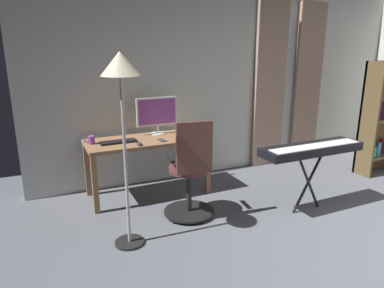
% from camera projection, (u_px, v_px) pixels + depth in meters
% --- Properties ---
extents(back_room_partition, '(5.89, 0.10, 2.65)m').
position_uv_depth(back_room_partition, '(234.00, 81.00, 5.15)').
color(back_room_partition, silver).
rests_on(back_room_partition, ground).
extents(curtain_left_panel, '(0.50, 0.06, 2.47)m').
position_uv_depth(curtain_left_panel, '(307.00, 84.00, 5.61)').
color(curtain_left_panel, tan).
rests_on(curtain_left_panel, ground).
extents(curtain_right_panel, '(0.53, 0.06, 2.47)m').
position_uv_depth(curtain_right_panel, '(270.00, 86.00, 5.31)').
color(curtain_right_panel, tan).
rests_on(curtain_right_panel, ground).
extents(desk, '(1.49, 0.63, 0.72)m').
position_uv_depth(desk, '(147.00, 146.00, 4.33)').
color(desk, '#906542').
rests_on(desk, ground).
extents(office_chair, '(0.56, 0.56, 1.10)m').
position_uv_depth(office_chair, '(191.00, 174.00, 3.73)').
color(office_chair, black).
rests_on(office_chair, ground).
extents(computer_monitor, '(0.54, 0.18, 0.47)m').
position_uv_depth(computer_monitor, '(157.00, 113.00, 4.48)').
color(computer_monitor, white).
rests_on(computer_monitor, desk).
extents(computer_keyboard, '(0.42, 0.14, 0.02)m').
position_uv_depth(computer_keyboard, '(118.00, 142.00, 4.13)').
color(computer_keyboard, black).
rests_on(computer_keyboard, desk).
extents(computer_mouse, '(0.06, 0.10, 0.04)m').
position_uv_depth(computer_mouse, '(139.00, 144.00, 4.02)').
color(computer_mouse, '#333338').
rests_on(computer_mouse, desk).
extents(cell_phone_face_up, '(0.13, 0.16, 0.01)m').
position_uv_depth(cell_phone_face_up, '(191.00, 136.00, 4.43)').
color(cell_phone_face_up, black).
rests_on(cell_phone_face_up, desk).
extents(cell_phone_by_monitor, '(0.08, 0.15, 0.01)m').
position_uv_depth(cell_phone_by_monitor, '(162.00, 140.00, 4.22)').
color(cell_phone_by_monitor, '#333338').
rests_on(cell_phone_by_monitor, desk).
extents(mug_coffee, '(0.12, 0.08, 0.10)m').
position_uv_depth(mug_coffee, '(91.00, 140.00, 4.07)').
color(mug_coffee, purple).
rests_on(mug_coffee, desk).
extents(piano_keyboard, '(1.22, 0.32, 0.79)m').
position_uv_depth(piano_keyboard, '(311.00, 150.00, 3.85)').
color(piano_keyboard, black).
rests_on(piano_keyboard, ground).
extents(floor_lamp, '(0.34, 0.34, 1.79)m').
position_uv_depth(floor_lamp, '(121.00, 84.00, 2.95)').
color(floor_lamp, black).
rests_on(floor_lamp, ground).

